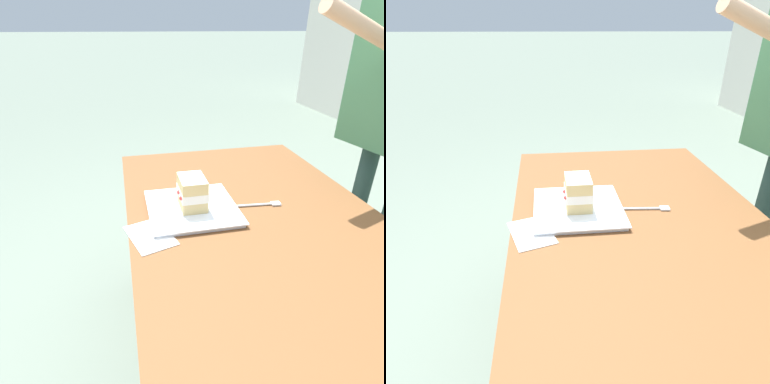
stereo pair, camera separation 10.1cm
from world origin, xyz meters
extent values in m
plane|color=slate|center=(0.00, 0.00, 0.00)|extent=(160.00, 160.00, 0.00)
cylinder|color=brown|center=(0.59, -0.33, 0.32)|extent=(0.07, 0.07, 0.65)
cylinder|color=brown|center=(0.59, 0.33, 0.32)|extent=(0.07, 0.07, 0.65)
cube|color=brown|center=(0.00, 0.00, 0.67)|extent=(1.30, 0.78, 0.04)
cube|color=white|center=(0.11, 0.19, 0.69)|extent=(0.26, 0.26, 0.01)
cube|color=white|center=(0.11, 0.19, 0.70)|extent=(0.28, 0.28, 0.00)
cube|color=#E0C17A|center=(0.11, 0.19, 0.72)|extent=(0.10, 0.08, 0.04)
cube|color=white|center=(0.11, 0.19, 0.75)|extent=(0.11, 0.08, 0.03)
sphere|color=red|center=(0.12, 0.23, 0.76)|extent=(0.01, 0.01, 0.01)
sphere|color=red|center=(0.08, 0.23, 0.75)|extent=(0.01, 0.01, 0.01)
cube|color=#E0C17A|center=(0.11, 0.19, 0.78)|extent=(0.10, 0.08, 0.04)
cube|color=white|center=(0.11, 0.19, 0.80)|extent=(0.10, 0.08, 0.00)
cylinder|color=silver|center=(0.10, -0.01, 0.69)|extent=(0.02, 0.14, 0.01)
cube|color=silver|center=(0.09, -0.09, 0.69)|extent=(0.03, 0.03, 0.01)
cube|color=white|center=(0.00, 0.33, 0.69)|extent=(0.18, 0.15, 0.00)
cylinder|color=#334B43|center=(0.34, -0.63, 0.39)|extent=(0.07, 0.07, 0.78)
cylinder|color=#334B43|center=(0.18, -0.66, 0.39)|extent=(0.07, 0.07, 0.78)
cylinder|color=#DBA884|center=(0.22, -0.42, 1.19)|extent=(0.13, 0.45, 0.20)
camera|label=1|loc=(-0.77, 0.38, 1.21)|focal=30.62mm
camera|label=2|loc=(-0.78, 0.28, 1.21)|focal=30.62mm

